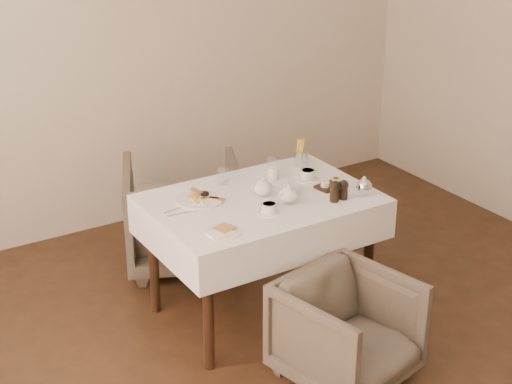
{
  "coord_description": "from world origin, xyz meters",
  "views": [
    {
      "loc": [
        -2.22,
        -2.59,
        2.58
      ],
      "look_at": [
        -0.1,
        0.83,
        0.82
      ],
      "focal_mm": 55.0,
      "sensor_mm": 36.0,
      "label": 1
    }
  ],
  "objects_px": {
    "teapot_centre": "(263,187)",
    "table": "(261,216)",
    "breakfast_plate": "(199,199)",
    "armchair_near": "(347,331)",
    "armchair_far": "(183,214)"
  },
  "relations": [
    {
      "from": "teapot_centre",
      "to": "table",
      "type": "bearing_deg",
      "value": -130.86
    },
    {
      "from": "table",
      "to": "breakfast_plate",
      "type": "bearing_deg",
      "value": 154.35
    },
    {
      "from": "table",
      "to": "armchair_near",
      "type": "xyz_separation_m",
      "value": [
        0.03,
        -0.79,
        -0.35
      ]
    },
    {
      "from": "armchair_near",
      "to": "table",
      "type": "bearing_deg",
      "value": 79.93
    },
    {
      "from": "breakfast_plate",
      "to": "teapot_centre",
      "type": "bearing_deg",
      "value": -3.35
    },
    {
      "from": "breakfast_plate",
      "to": "teapot_centre",
      "type": "distance_m",
      "value": 0.37
    },
    {
      "from": "armchair_far",
      "to": "armchair_near",
      "type": "bearing_deg",
      "value": 118.48
    },
    {
      "from": "table",
      "to": "armchair_far",
      "type": "xyz_separation_m",
      "value": [
        -0.1,
        0.82,
        -0.29
      ]
    },
    {
      "from": "armchair_near",
      "to": "breakfast_plate",
      "type": "bearing_deg",
      "value": 97.91
    },
    {
      "from": "table",
      "to": "armchair_near",
      "type": "height_order",
      "value": "table"
    },
    {
      "from": "table",
      "to": "armchair_far",
      "type": "bearing_deg",
      "value": 97.24
    },
    {
      "from": "armchair_far",
      "to": "breakfast_plate",
      "type": "height_order",
      "value": "breakfast_plate"
    },
    {
      "from": "table",
      "to": "armchair_near",
      "type": "distance_m",
      "value": 0.87
    },
    {
      "from": "armchair_far",
      "to": "teapot_centre",
      "type": "bearing_deg",
      "value": 122.64
    },
    {
      "from": "table",
      "to": "teapot_centre",
      "type": "distance_m",
      "value": 0.18
    }
  ]
}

